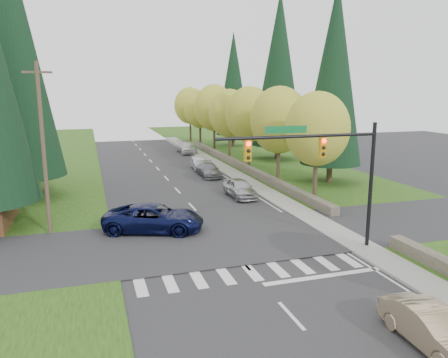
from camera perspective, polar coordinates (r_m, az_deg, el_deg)
name	(u,v)px	position (r m, az deg, el deg)	size (l,w,h in m)	color
ground	(280,304)	(18.41, 7.35, -15.83)	(120.00, 120.00, 0.00)	#28282B
grass_east	(319,183)	(40.99, 12.32, -0.53)	(14.00, 110.00, 0.06)	#224311
grass_west	(8,205)	(36.30, -26.34, -3.04)	(14.00, 110.00, 0.06)	#224311
cross_street	(222,240)	(25.29, -0.25, -7.92)	(120.00, 8.00, 0.10)	#28282B
sidewalk_east	(249,182)	(40.20, 3.32, -0.46)	(1.80, 80.00, 0.13)	gray
curb_east	(241,183)	(39.92, 2.17, -0.53)	(0.20, 80.00, 0.13)	gray
stone_wall_north	(238,165)	(48.11, 1.88, 1.90)	(0.70, 40.00, 0.70)	#4C4438
traffic_signal	(325,160)	(22.64, 13.04, 2.49)	(8.70, 0.37, 6.80)	black
utility_pole	(43,148)	(27.11, -22.53, 3.71)	(1.60, 0.24, 10.00)	#473828
decid_tree_0	(317,129)	(33.14, 12.09, 6.41)	(4.80, 4.80, 8.37)	#38281C
decid_tree_1	(279,120)	(39.40, 7.23, 7.65)	(5.20, 5.20, 8.80)	#38281C
decid_tree_2	(250,114)	(45.78, 3.35, 8.42)	(5.00, 5.00, 8.82)	#38281C
decid_tree_3	(230,113)	(52.42, 0.74, 8.55)	(5.00, 5.00, 8.55)	#38281C
decid_tree_4	(214,108)	(59.12, -1.29, 9.28)	(5.40, 5.40, 9.18)	#38281C
decid_tree_5	(200,110)	(65.85, -3.16, 9.04)	(4.80, 4.80, 8.30)	#38281C
decid_tree_6	(190,106)	(72.66, -4.45, 9.53)	(5.20, 5.20, 8.86)	#38281C
conifer_w_c	(13,51)	(37.24, -25.90, 14.86)	(6.46, 6.46, 20.80)	#38281C
conifer_e_a	(334,74)	(40.64, 14.19, 13.15)	(5.44, 5.44, 17.80)	#38281C
conifer_e_b	(279,69)	(53.56, 7.19, 14.02)	(6.12, 6.12, 19.80)	#38281C
conifer_e_c	(233,84)	(66.21, 1.23, 12.32)	(5.10, 5.10, 16.80)	#38281C
sedan_champagne	(432,328)	(16.81, 25.54, -17.17)	(1.43, 4.11, 1.35)	tan
suv_navy	(154,218)	(26.78, -9.15, -5.08)	(2.76, 5.99, 1.66)	#0B1038
parked_car_a	(240,188)	(34.87, 2.08, -1.18)	(1.75, 4.35, 1.48)	#ADADB2
parked_car_b	(209,170)	(43.23, -1.96, 1.20)	(1.83, 4.50, 1.31)	slate
parked_car_c	(199,163)	(47.11, -3.28, 2.05)	(1.38, 3.95, 1.30)	#B8B8BD
parked_car_d	(187,148)	(59.12, -4.85, 4.12)	(1.88, 4.68, 1.59)	silver
parked_car_e	(186,147)	(59.64, -4.96, 4.13)	(2.07, 5.09, 1.48)	#B7B7BC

